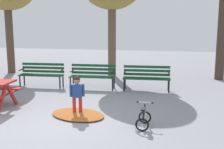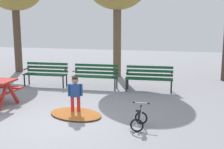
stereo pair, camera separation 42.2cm
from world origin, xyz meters
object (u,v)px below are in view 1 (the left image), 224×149
at_px(park_bench_far_left, 42,73).
at_px(park_bench_right, 147,76).
at_px(kids_bicycle, 144,119).
at_px(park_bench_left, 93,74).
at_px(child_standing, 77,92).

height_order(park_bench_far_left, park_bench_right, same).
bearing_deg(park_bench_far_left, kids_bicycle, -40.38).
xyz_separation_m(park_bench_left, child_standing, (0.42, -2.95, 0.07)).
height_order(park_bench_right, child_standing, child_standing).
bearing_deg(park_bench_far_left, child_standing, -51.10).
bearing_deg(child_standing, park_bench_right, 63.90).
xyz_separation_m(park_bench_right, child_standing, (-1.48, -3.02, 0.07)).
distance_m(park_bench_far_left, park_bench_left, 1.90).
height_order(child_standing, kids_bicycle, child_standing).
xyz_separation_m(park_bench_right, kids_bicycle, (0.27, -3.60, -0.31)).
bearing_deg(kids_bicycle, park_bench_right, 94.26).
bearing_deg(park_bench_right, park_bench_left, -177.90).
bearing_deg(park_bench_left, child_standing, -81.90).
relative_size(park_bench_right, kids_bicycle, 2.88).
distance_m(park_bench_right, child_standing, 3.36).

